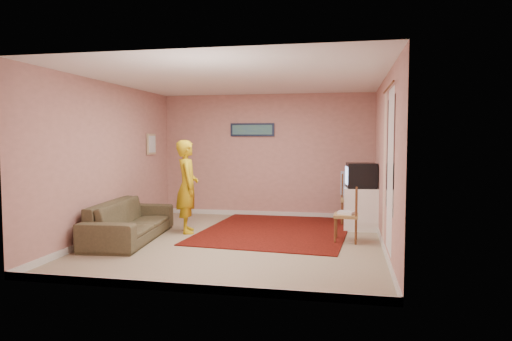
% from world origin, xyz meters
% --- Properties ---
extents(ground, '(5.00, 5.00, 0.00)m').
position_xyz_m(ground, '(0.00, 0.00, 0.00)').
color(ground, tan).
rests_on(ground, ground).
extents(wall_back, '(4.50, 0.02, 2.60)m').
position_xyz_m(wall_back, '(0.00, 2.50, 1.30)').
color(wall_back, tan).
rests_on(wall_back, ground).
extents(wall_front, '(4.50, 0.02, 2.60)m').
position_xyz_m(wall_front, '(0.00, -2.50, 1.30)').
color(wall_front, tan).
rests_on(wall_front, ground).
extents(wall_left, '(0.02, 5.00, 2.60)m').
position_xyz_m(wall_left, '(-2.25, 0.00, 1.30)').
color(wall_left, tan).
rests_on(wall_left, ground).
extents(wall_right, '(0.02, 5.00, 2.60)m').
position_xyz_m(wall_right, '(2.25, 0.00, 1.30)').
color(wall_right, tan).
rests_on(wall_right, ground).
extents(ceiling, '(4.50, 5.00, 0.02)m').
position_xyz_m(ceiling, '(0.00, 0.00, 2.60)').
color(ceiling, white).
rests_on(ceiling, wall_back).
extents(baseboard_back, '(4.50, 0.02, 0.10)m').
position_xyz_m(baseboard_back, '(0.00, 2.49, 0.05)').
color(baseboard_back, silver).
rests_on(baseboard_back, ground).
extents(baseboard_front, '(4.50, 0.02, 0.10)m').
position_xyz_m(baseboard_front, '(0.00, -2.49, 0.05)').
color(baseboard_front, silver).
rests_on(baseboard_front, ground).
extents(baseboard_left, '(0.02, 5.00, 0.10)m').
position_xyz_m(baseboard_left, '(-2.24, 0.00, 0.05)').
color(baseboard_left, silver).
rests_on(baseboard_left, ground).
extents(baseboard_right, '(0.02, 5.00, 0.10)m').
position_xyz_m(baseboard_right, '(2.24, 0.00, 0.05)').
color(baseboard_right, silver).
rests_on(baseboard_right, ground).
extents(window, '(0.01, 1.10, 1.50)m').
position_xyz_m(window, '(2.24, -0.90, 1.45)').
color(window, black).
rests_on(window, wall_right).
extents(curtain_sheer, '(0.01, 0.75, 2.10)m').
position_xyz_m(curtain_sheer, '(2.23, -1.05, 1.25)').
color(curtain_sheer, white).
rests_on(curtain_sheer, wall_right).
extents(curtain_floral, '(0.01, 0.35, 2.10)m').
position_xyz_m(curtain_floral, '(2.21, -0.35, 1.25)').
color(curtain_floral, white).
rests_on(curtain_floral, wall_right).
extents(curtain_rod, '(0.02, 1.40, 0.02)m').
position_xyz_m(curtain_rod, '(2.20, -0.90, 2.32)').
color(curtain_rod, brown).
rests_on(curtain_rod, wall_right).
extents(picture_back, '(0.95, 0.04, 0.28)m').
position_xyz_m(picture_back, '(-0.30, 2.47, 1.85)').
color(picture_back, '#131B34').
rests_on(picture_back, wall_back).
extents(picture_left, '(0.04, 0.38, 0.42)m').
position_xyz_m(picture_left, '(-2.22, 1.60, 1.55)').
color(picture_left, tan).
rests_on(picture_left, wall_left).
extents(area_rug, '(2.75, 3.33, 0.02)m').
position_xyz_m(area_rug, '(0.45, 0.97, 0.01)').
color(area_rug, black).
rests_on(area_rug, ground).
extents(tv_cabinet, '(0.60, 0.55, 0.77)m').
position_xyz_m(tv_cabinet, '(1.95, 1.39, 0.38)').
color(tv_cabinet, white).
rests_on(tv_cabinet, ground).
extents(crt_tv, '(0.57, 0.52, 0.45)m').
position_xyz_m(crt_tv, '(1.94, 1.39, 0.99)').
color(crt_tv, black).
rests_on(crt_tv, tv_cabinet).
extents(chair_a, '(0.44, 0.42, 0.52)m').
position_xyz_m(chair_a, '(1.80, 1.93, 0.59)').
color(chair_a, tan).
rests_on(chair_a, ground).
extents(dvd_player, '(0.36, 0.27, 0.06)m').
position_xyz_m(dvd_player, '(1.80, 1.93, 0.52)').
color(dvd_player, '#ACADB1').
rests_on(dvd_player, chair_a).
extents(blue_throw, '(0.45, 0.06, 0.47)m').
position_xyz_m(blue_throw, '(1.80, 2.12, 0.78)').
color(blue_throw, '#809BD2').
rests_on(blue_throw, chair_a).
extents(chair_b, '(0.39, 0.41, 0.48)m').
position_xyz_m(chair_b, '(1.69, 0.32, 0.54)').
color(chair_b, tan).
rests_on(chair_b, ground).
extents(game_console, '(0.28, 0.24, 0.05)m').
position_xyz_m(game_console, '(1.69, 0.32, 0.47)').
color(game_console, white).
rests_on(game_console, chair_b).
extents(sofa, '(1.07, 2.25, 0.63)m').
position_xyz_m(sofa, '(-1.80, -0.21, 0.32)').
color(sofa, brown).
rests_on(sofa, ground).
extents(person, '(0.59, 0.70, 1.64)m').
position_xyz_m(person, '(-1.07, 0.53, 0.82)').
color(person, gold).
rests_on(person, ground).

